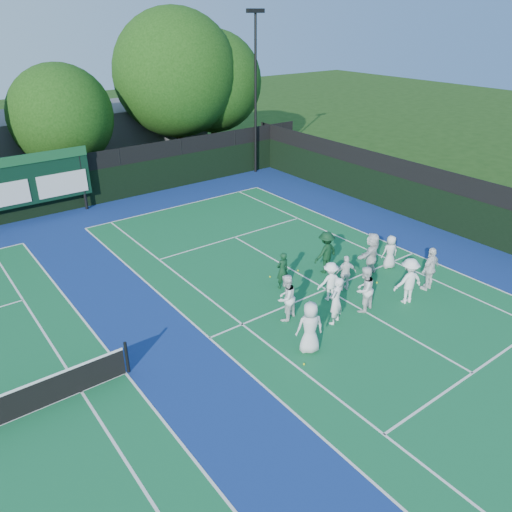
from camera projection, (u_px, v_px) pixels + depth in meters
ground at (344, 300)px, 19.15m from camera, size 120.00×120.00×0.00m
court_apron at (196, 344)px, 16.63m from camera, size 34.00×32.00×0.01m
near_court at (326, 289)px, 19.86m from camera, size 11.05×23.85×0.01m
back_fence at (52, 190)px, 26.80m from camera, size 34.00×0.08×3.00m
divider_fence_right at (462, 209)px, 24.12m from camera, size 0.08×32.00×3.00m
scoreboard at (31, 180)px, 25.58m from camera, size 6.00×0.21×3.55m
clubhouse at (74, 140)px, 34.41m from camera, size 18.00×6.00×4.00m
light_pole_right at (255, 75)px, 31.67m from camera, size 1.20×0.30×10.12m
tree_c at (64, 119)px, 29.31m from camera, size 5.99×5.99×7.45m
tree_d at (177, 77)px, 32.64m from camera, size 8.09×8.09×10.38m
tree_e at (214, 84)px, 34.44m from camera, size 6.80×6.80×9.03m
tennis_ball_0 at (304, 364)px, 15.62m from camera, size 0.07×0.07×0.07m
tennis_ball_1 at (298, 270)px, 21.26m from camera, size 0.07×0.07×0.07m
tennis_ball_2 at (377, 283)px, 20.31m from camera, size 0.07×0.07×0.07m
tennis_ball_4 at (270, 277)px, 20.76m from camera, size 0.07×0.07×0.07m
player_front_0 at (310, 327)px, 15.91m from camera, size 1.04×0.89×1.81m
player_front_1 at (336, 301)px, 17.38m from camera, size 0.77×0.63×1.80m
player_front_2 at (364, 289)px, 18.11m from camera, size 0.97×0.82×1.79m
player_front_3 at (408, 281)px, 18.64m from camera, size 1.31×0.95×1.82m
player_front_4 at (430, 269)px, 19.53m from camera, size 1.09×0.52×1.81m
player_back_0 at (286, 298)px, 17.60m from camera, size 1.01×0.88×1.76m
player_back_1 at (330, 281)px, 18.86m from camera, size 1.13×0.83×1.57m
player_back_2 at (346, 273)px, 19.54m from camera, size 0.95×0.66×1.49m
player_back_3 at (371, 254)px, 20.68m from camera, size 1.81×1.06×1.86m
player_back_4 at (390, 252)px, 21.27m from camera, size 0.83×0.66×1.48m
coach_left at (282, 270)px, 19.68m from camera, size 0.59×0.41×1.55m
coach_right at (326, 252)px, 20.83m from camera, size 1.23×0.76×1.84m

